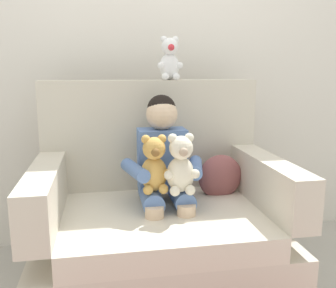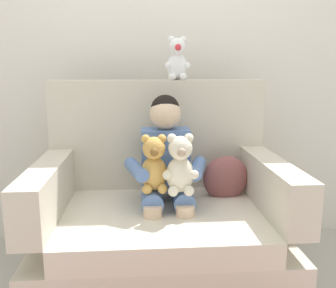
{
  "view_description": "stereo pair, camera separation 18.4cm",
  "coord_description": "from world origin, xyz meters",
  "px_view_note": "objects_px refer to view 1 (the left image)",
  "views": [
    {
      "loc": [
        -0.29,
        -1.83,
        1.18
      ],
      "look_at": [
        0.03,
        -0.05,
        0.81
      ],
      "focal_mm": 39.96,
      "sensor_mm": 36.0,
      "label": 1
    },
    {
      "loc": [
        -0.11,
        -1.85,
        1.18
      ],
      "look_at": [
        0.03,
        -0.05,
        0.81
      ],
      "focal_mm": 39.96,
      "sensor_mm": 36.0,
      "label": 2
    }
  ],
  "objects_px": {
    "plush_honey": "(154,165)",
    "plush_white_on_backrest": "(170,60)",
    "throw_pillow": "(220,177)",
    "armchair": "(159,225)",
    "plush_cream": "(181,165)",
    "seated_child": "(164,165)"
  },
  "relations": [
    {
      "from": "plush_white_on_backrest",
      "to": "throw_pillow",
      "type": "height_order",
      "value": "plush_white_on_backrest"
    },
    {
      "from": "armchair",
      "to": "plush_honey",
      "type": "distance_m",
      "value": 0.38
    },
    {
      "from": "armchair",
      "to": "plush_honey",
      "type": "height_order",
      "value": "armchair"
    },
    {
      "from": "throw_pillow",
      "to": "plush_cream",
      "type": "bearing_deg",
      "value": -137.98
    },
    {
      "from": "seated_child",
      "to": "plush_honey",
      "type": "bearing_deg",
      "value": -116.44
    },
    {
      "from": "seated_child",
      "to": "plush_cream",
      "type": "distance_m",
      "value": 0.18
    },
    {
      "from": "armchair",
      "to": "plush_cream",
      "type": "relative_size",
      "value": 4.24
    },
    {
      "from": "plush_honey",
      "to": "throw_pillow",
      "type": "bearing_deg",
      "value": 46.28
    },
    {
      "from": "armchair",
      "to": "seated_child",
      "type": "height_order",
      "value": "armchair"
    },
    {
      "from": "plush_white_on_backrest",
      "to": "plush_cream",
      "type": "bearing_deg",
      "value": -110.42
    },
    {
      "from": "plush_honey",
      "to": "plush_cream",
      "type": "relative_size",
      "value": 0.97
    },
    {
      "from": "armchair",
      "to": "seated_child",
      "type": "xyz_separation_m",
      "value": [
        0.03,
        0.02,
        0.33
      ]
    },
    {
      "from": "plush_cream",
      "to": "plush_white_on_backrest",
      "type": "relative_size",
      "value": 1.19
    },
    {
      "from": "plush_honey",
      "to": "plush_white_on_backrest",
      "type": "bearing_deg",
      "value": 88.34
    },
    {
      "from": "plush_white_on_backrest",
      "to": "throw_pillow",
      "type": "bearing_deg",
      "value": -55.59
    },
    {
      "from": "plush_cream",
      "to": "armchair",
      "type": "bearing_deg",
      "value": 140.65
    },
    {
      "from": "plush_honey",
      "to": "plush_white_on_backrest",
      "type": "height_order",
      "value": "plush_white_on_backrest"
    },
    {
      "from": "armchair",
      "to": "throw_pillow",
      "type": "relative_size",
      "value": 4.9
    },
    {
      "from": "throw_pillow",
      "to": "armchair",
      "type": "bearing_deg",
      "value": -162.62
    },
    {
      "from": "seated_child",
      "to": "plush_white_on_backrest",
      "type": "height_order",
      "value": "plush_white_on_backrest"
    },
    {
      "from": "plush_honey",
      "to": "plush_cream",
      "type": "height_order",
      "value": "plush_cream"
    },
    {
      "from": "plush_honey",
      "to": "throw_pillow",
      "type": "distance_m",
      "value": 0.49
    }
  ]
}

